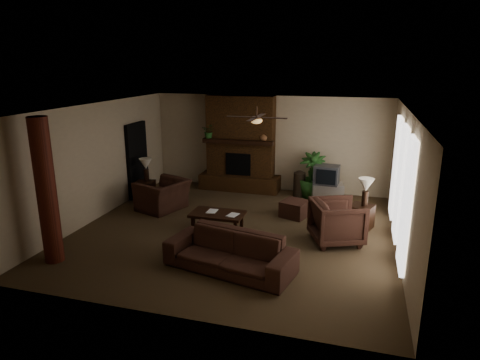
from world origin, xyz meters
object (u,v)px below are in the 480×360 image
(log_column, at_px, (46,192))
(tv_stand, at_px, (327,192))
(armchair_right, at_px, (337,220))
(coffee_table, at_px, (218,215))
(lamp_right, at_px, (366,187))
(lamp_left, at_px, (146,165))
(floor_plant, at_px, (311,185))
(floor_vase, at_px, (299,182))
(side_table_left, at_px, (145,191))
(side_table_right, at_px, (361,217))
(armchair_left, at_px, (163,190))
(sofa, at_px, (230,246))
(ottoman, at_px, (295,209))

(log_column, xyz_separation_m, tv_stand, (4.79, 5.18, -1.15))
(armchair_right, distance_m, tv_stand, 2.83)
(coffee_table, bearing_deg, lamp_right, 18.36)
(lamp_left, bearing_deg, floor_plant, 19.40)
(floor_vase, distance_m, floor_plant, 0.35)
(coffee_table, relative_size, side_table_left, 2.18)
(tv_stand, relative_size, lamp_left, 1.31)
(coffee_table, xyz_separation_m, floor_vase, (1.42, 3.06, 0.06))
(log_column, height_order, side_table_right, log_column)
(armchair_left, height_order, lamp_right, lamp_right)
(tv_stand, bearing_deg, sofa, -117.67)
(armchair_right, xyz_separation_m, floor_vase, (-1.23, 2.97, -0.08))
(sofa, relative_size, side_table_left, 4.36)
(ottoman, bearing_deg, tv_stand, 65.34)
(armchair_left, relative_size, ottoman, 1.98)
(log_column, xyz_separation_m, ottoman, (4.11, 3.71, -1.20))
(armchair_right, height_order, lamp_left, lamp_left)
(tv_stand, bearing_deg, coffee_table, -138.50)
(side_table_left, bearing_deg, armchair_left, -32.70)
(armchair_left, distance_m, coffee_table, 2.09)
(armchair_left, height_order, lamp_left, lamp_left)
(sofa, relative_size, side_table_right, 4.36)
(floor_vase, distance_m, side_table_right, 2.64)
(ottoman, bearing_deg, armchair_right, -50.09)
(lamp_right, bearing_deg, lamp_left, 175.29)
(sofa, relative_size, coffee_table, 2.00)
(sofa, xyz_separation_m, tv_stand, (1.40, 4.59, -0.22))
(armchair_right, relative_size, ottoman, 1.70)
(side_table_right, bearing_deg, log_column, -149.40)
(side_table_right, bearing_deg, tv_stand, 116.83)
(tv_stand, bearing_deg, lamp_right, -72.63)
(floor_vase, bearing_deg, lamp_left, -159.20)
(armchair_right, height_order, coffee_table, armchair_right)
(ottoman, xyz_separation_m, side_table_left, (-4.19, 0.08, 0.08))
(log_column, bearing_deg, sofa, 9.84)
(floor_plant, distance_m, lamp_left, 4.66)
(log_column, xyz_separation_m, lamp_right, (5.76, 3.37, -0.40))
(armchair_right, relative_size, lamp_right, 1.57)
(tv_stand, height_order, lamp_left, lamp_left)
(ottoman, distance_m, floor_vase, 1.68)
(side_table_left, bearing_deg, floor_plant, 19.81)
(armchair_left, bearing_deg, lamp_right, 109.36)
(sofa, height_order, lamp_right, lamp_right)
(side_table_left, distance_m, lamp_left, 0.73)
(log_column, distance_m, tv_stand, 7.15)
(coffee_table, height_order, side_table_left, side_table_left)
(lamp_left, bearing_deg, side_table_left, -131.61)
(log_column, xyz_separation_m, floor_plant, (4.32, 5.38, -1.04))
(log_column, distance_m, armchair_right, 5.80)
(coffee_table, relative_size, lamp_right, 1.85)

